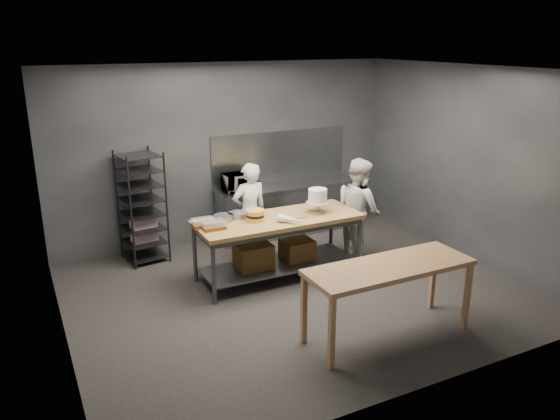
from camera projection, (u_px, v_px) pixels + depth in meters
name	position (u px, v px, depth m)	size (l,w,h in m)	color
ground	(296.00, 291.00, 7.59)	(6.00, 6.00, 0.00)	black
back_wall	(227.00, 153.00, 9.26)	(6.00, 0.04, 3.00)	#4C4F54
work_table	(276.00, 240.00, 7.89)	(2.40, 0.90, 0.92)	brown
near_counter	(389.00, 272.00, 6.25)	(2.00, 0.70, 0.90)	brown
back_counter	(288.00, 209.00, 9.74)	(2.60, 0.60, 0.90)	slate
splashback_panel	(280.00, 156.00, 9.72)	(2.60, 0.02, 0.90)	slate
speed_rack	(142.00, 208.00, 8.44)	(0.68, 0.72, 1.75)	black
chef_behind	(250.00, 213.00, 8.45)	(0.57, 0.38, 1.57)	white
chef_right	(358.00, 210.00, 8.49)	(0.79, 0.62, 1.63)	silver
microwave	(239.00, 182.00, 9.16)	(0.54, 0.37, 0.30)	black
frosted_cake_stand	(318.00, 197.00, 7.95)	(0.34, 0.34, 0.36)	#B2A68E
layer_cake	(255.00, 215.00, 7.63)	(0.26, 0.26, 0.16)	gold
cake_pans	(230.00, 216.00, 7.72)	(0.50, 0.30, 0.07)	gray
piping_bag	(291.00, 220.00, 7.51)	(0.12, 0.12, 0.38)	white
offset_spatula	(294.00, 219.00, 7.71)	(0.36, 0.02, 0.02)	slate
pastry_clamshells	(208.00, 224.00, 7.35)	(0.40, 0.37, 0.11)	brown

